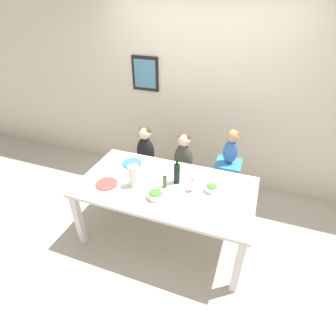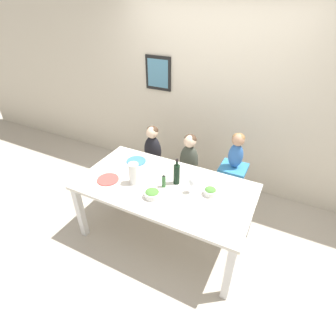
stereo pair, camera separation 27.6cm
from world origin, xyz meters
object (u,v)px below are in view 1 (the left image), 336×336
Objects in this scene: chair_far_center at (183,178)px; dinner_plate_front_left at (107,184)px; person_child_left at (145,147)px; salad_bowl_small at (212,188)px; wine_bottle at (177,173)px; salad_bowl_large at (155,195)px; chair_right_highchair at (227,175)px; chair_far_left at (147,170)px; wine_glass_near at (194,180)px; dinner_plate_back_left at (132,163)px; person_baby_right at (231,145)px; person_child_center at (184,154)px; paper_towel_roll at (134,176)px.

chair_far_center is 1.14m from dinner_plate_front_left.
person_child_left is 4.30× the size of salad_bowl_small.
chair_far_center is 0.80× the size of person_child_left.
salad_bowl_large is at bearing -110.45° from wine_bottle.
salad_bowl_small reaches higher than chair_right_highchair.
chair_far_center is (0.54, 0.00, 0.00)m from chair_far_left.
wine_glass_near reaches higher than dinner_plate_front_left.
person_baby_right is at bearing 21.95° from dinner_plate_back_left.
salad_bowl_small is (1.04, -0.63, 0.05)m from person_child_left.
person_child_left is 2.42× the size of dinner_plate_front_left.
salad_bowl_large is (-0.59, -0.93, -0.20)m from person_baby_right.
wine_bottle reaches higher than chair_far_center.
chair_far_center is 0.90m from salad_bowl_small.
person_child_left is 1.10m from wine_glass_near.
dinner_plate_front_left is at bearing -165.94° from salad_bowl_small.
chair_right_highchair is 3.16× the size of dinner_plate_back_left.
person_child_center is 3.11× the size of wine_glass_near.
dinner_plate_front_left is (-0.59, -0.90, 0.01)m from person_child_center.
salad_bowl_large is 0.69× the size of dinner_plate_back_left.
paper_towel_roll is at bearing -110.15° from chair_far_center.
dinner_plate_back_left is at bearing -139.57° from person_child_center.
wine_bottle is 1.63× the size of wine_glass_near.
wine_bottle is (0.11, -0.61, 0.13)m from person_child_center.
paper_towel_roll is (-0.87, -0.81, 0.31)m from chair_right_highchair.
person_child_left is 1.90× the size of wine_bottle.
person_baby_right reaches higher than chair_right_highchair.
person_child_center reaches higher than chair_right_highchair.
wine_glass_near is at bearing -65.19° from person_child_center.
paper_towel_roll is 1.82× the size of salad_bowl_small.
chair_far_left is at bearing -90.00° from person_child_left.
salad_bowl_large is at bearing -90.60° from person_child_center.
person_child_left is at bearing 136.66° from wine_bottle.
salad_bowl_large is 0.58m from dinner_plate_front_left.
person_child_left is 0.54m from person_child_center.
chair_far_left is 0.54m from chair_far_center.
wine_glass_near is (0.85, -0.68, 0.13)m from person_child_left.
person_child_center is at bearing 128.33° from salad_bowl_small.
person_child_center is 1.34× the size of person_baby_right.
dinner_plate_front_left is at bearing -142.26° from chair_right_highchair.
paper_towel_roll is (-0.87, -0.81, -0.12)m from person_baby_right.
salad_bowl_small is 0.56× the size of dinner_plate_front_left.
salad_bowl_small is at bearing -31.28° from chair_far_left.
person_child_left is 1.21m from salad_bowl_small.
chair_far_center is 3.42× the size of salad_bowl_small.
wine_bottle is at bearing 177.04° from salad_bowl_small.
wine_glass_near is at bearing -19.68° from wine_bottle.
wine_bottle is (0.11, -0.61, 0.50)m from chair_far_center.
chair_right_highchair is 3.08× the size of paper_towel_roll.
person_child_center is at bearing 114.81° from wine_glass_near.
person_baby_right is at bearing 42.88° from paper_towel_roll.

